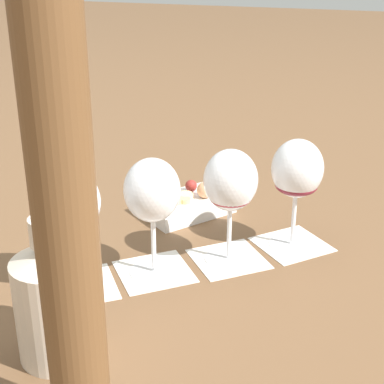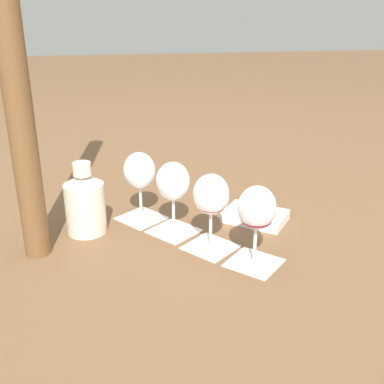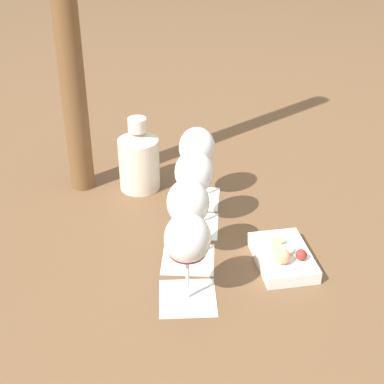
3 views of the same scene
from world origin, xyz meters
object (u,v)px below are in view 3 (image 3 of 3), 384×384
(wine_glass_0, at_px, (197,151))
(wine_glass_1, at_px, (194,176))
(ceramic_vase, at_px, (139,158))
(snack_dish, at_px, (283,257))
(wine_glass_3, at_px, (187,243))
(wine_glass_2, at_px, (188,207))

(wine_glass_0, bearing_deg, wine_glass_1, 40.78)
(ceramic_vase, height_order, snack_dish, ceramic_vase)
(wine_glass_1, distance_m, wine_glass_3, 0.24)
(snack_dish, bearing_deg, wine_glass_2, -49.77)
(wine_glass_3, bearing_deg, snack_dish, 163.22)
(snack_dish, bearing_deg, wine_glass_1, -82.98)
(wine_glass_1, distance_m, snack_dish, 0.25)
(ceramic_vase, distance_m, snack_dish, 0.44)
(wine_glass_0, distance_m, ceramic_vase, 0.16)
(wine_glass_3, height_order, snack_dish, wine_glass_3)
(wine_glass_2, relative_size, ceramic_vase, 0.99)
(ceramic_vase, bearing_deg, wine_glass_2, 66.18)
(wine_glass_3, bearing_deg, wine_glass_0, -139.05)
(wine_glass_2, xyz_separation_m, snack_dish, (-0.12, 0.15, -0.11))
(wine_glass_0, distance_m, wine_glass_3, 0.36)
(wine_glass_3, relative_size, ceramic_vase, 0.99)
(snack_dish, bearing_deg, ceramic_vase, -90.71)
(wine_glass_2, bearing_deg, wine_glass_3, 43.87)
(snack_dish, bearing_deg, wine_glass_3, -16.78)
(ceramic_vase, xyz_separation_m, snack_dish, (0.01, 0.44, -0.06))
(wine_glass_0, height_order, snack_dish, wine_glass_0)
(wine_glass_0, relative_size, wine_glass_2, 1.00)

